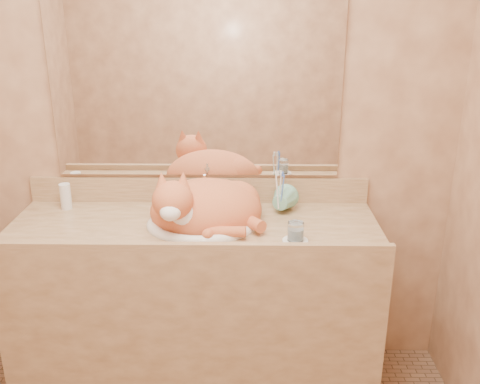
{
  "coord_description": "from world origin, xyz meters",
  "views": [
    {
      "loc": [
        0.23,
        -1.4,
        1.78
      ],
      "look_at": [
        0.2,
        0.7,
        1.0
      ],
      "focal_mm": 40.0,
      "sensor_mm": 36.0,
      "label": 1
    }
  ],
  "objects_px": {
    "vanity_counter": "(197,308)",
    "toothbrush_cup": "(280,204)",
    "sink_basin": "(202,210)",
    "water_glass": "(296,231)",
    "soap_dispenser": "(214,197)",
    "cat": "(203,205)"
  },
  "relations": [
    {
      "from": "vanity_counter",
      "to": "water_glass",
      "type": "height_order",
      "value": "water_glass"
    },
    {
      "from": "soap_dispenser",
      "to": "toothbrush_cup",
      "type": "distance_m",
      "value": 0.29
    },
    {
      "from": "sink_basin",
      "to": "toothbrush_cup",
      "type": "xyz_separation_m",
      "value": [
        0.34,
        0.11,
        -0.02
      ]
    },
    {
      "from": "soap_dispenser",
      "to": "water_glass",
      "type": "distance_m",
      "value": 0.44
    },
    {
      "from": "vanity_counter",
      "to": "cat",
      "type": "xyz_separation_m",
      "value": [
        0.04,
        -0.01,
        0.51
      ]
    },
    {
      "from": "sink_basin",
      "to": "water_glass",
      "type": "distance_m",
      "value": 0.42
    },
    {
      "from": "sink_basin",
      "to": "water_glass",
      "type": "bearing_deg",
      "value": -17.43
    },
    {
      "from": "vanity_counter",
      "to": "toothbrush_cup",
      "type": "relative_size",
      "value": 13.65
    },
    {
      "from": "cat",
      "to": "soap_dispenser",
      "type": "bearing_deg",
      "value": 60.0
    },
    {
      "from": "soap_dispenser",
      "to": "vanity_counter",
      "type": "bearing_deg",
      "value": -151.76
    },
    {
      "from": "toothbrush_cup",
      "to": "water_glass",
      "type": "relative_size",
      "value": 1.54
    },
    {
      "from": "water_glass",
      "to": "sink_basin",
      "type": "bearing_deg",
      "value": 157.19
    },
    {
      "from": "vanity_counter",
      "to": "sink_basin",
      "type": "height_order",
      "value": "sink_basin"
    },
    {
      "from": "vanity_counter",
      "to": "toothbrush_cup",
      "type": "xyz_separation_m",
      "value": [
        0.37,
        0.09,
        0.48
      ]
    },
    {
      "from": "vanity_counter",
      "to": "sink_basin",
      "type": "xyz_separation_m",
      "value": [
        0.04,
        -0.02,
        0.5
      ]
    },
    {
      "from": "water_glass",
      "to": "cat",
      "type": "bearing_deg",
      "value": 155.25
    },
    {
      "from": "vanity_counter",
      "to": "soap_dispenser",
      "type": "relative_size",
      "value": 9.21
    },
    {
      "from": "toothbrush_cup",
      "to": "cat",
      "type": "bearing_deg",
      "value": -163.43
    },
    {
      "from": "sink_basin",
      "to": "soap_dispenser",
      "type": "distance_m",
      "value": 0.12
    },
    {
      "from": "vanity_counter",
      "to": "water_glass",
      "type": "xyz_separation_m",
      "value": [
        0.42,
        -0.18,
        0.47
      ]
    },
    {
      "from": "soap_dispenser",
      "to": "water_glass",
      "type": "relative_size",
      "value": 2.28
    },
    {
      "from": "soap_dispenser",
      "to": "toothbrush_cup",
      "type": "xyz_separation_m",
      "value": [
        0.29,
        -0.0,
        -0.03
      ]
    }
  ]
}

